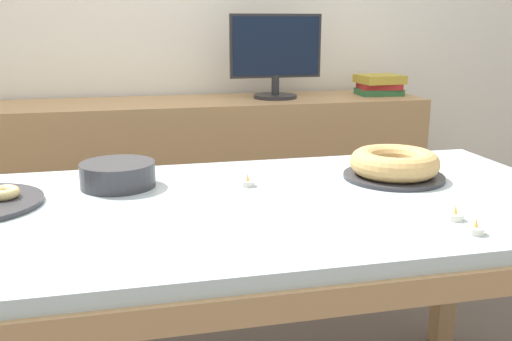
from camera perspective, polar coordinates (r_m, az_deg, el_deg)
name	(u,v)px	position (r m, az deg, el deg)	size (l,w,h in m)	color
wall_back	(183,4)	(2.87, -7.27, 16.18)	(8.00, 0.10, 2.60)	silver
dining_table	(250,233)	(1.52, -0.59, -6.24)	(1.83, 0.91, 0.76)	silver
sideboard	(196,194)	(2.68, -6.00, -2.32)	(2.11, 0.44, 0.87)	tan
computer_monitor	(276,57)	(2.64, 1.98, 11.32)	(0.42, 0.20, 0.38)	#262628
book_stack	(379,84)	(2.84, 12.22, 8.41)	(0.21, 0.19, 0.10)	#2D6638
cake_chocolate_round	(394,165)	(1.74, 13.65, 0.54)	(0.30, 0.30, 0.08)	#333338
plate_stack	(118,175)	(1.66, -13.65, -0.40)	(0.21, 0.21, 0.07)	#333338
tealight_centre	(475,229)	(1.35, 21.09, -5.52)	(0.04, 0.04, 0.04)	silver
tealight_near_front	(455,216)	(1.43, 19.28, -4.30)	(0.04, 0.04, 0.04)	silver
tealight_near_cakes	(248,183)	(1.62, -0.85, -1.22)	(0.04, 0.04, 0.04)	silver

